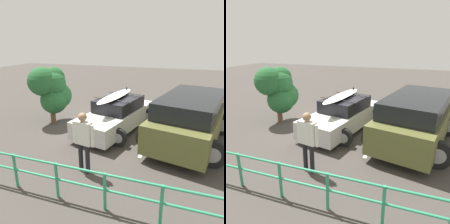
# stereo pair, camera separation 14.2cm
# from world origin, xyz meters

# --- Properties ---
(ground_plane) EXTENTS (44.00, 44.00, 0.02)m
(ground_plane) POSITION_xyz_m (0.00, 0.00, -0.01)
(ground_plane) COLOR #423D38
(ground_plane) RESTS_ON ground
(parking_stripe) EXTENTS (0.12, 4.00, 0.00)m
(parking_stripe) POSITION_xyz_m (-1.82, 0.36, 0.00)
(parking_stripe) COLOR silver
(parking_stripe) RESTS_ON ground
(sedan_car) EXTENTS (2.79, 4.48, 1.61)m
(sedan_car) POSITION_xyz_m (-0.41, 0.32, 0.64)
(sedan_car) COLOR silver
(sedan_car) RESTS_ON ground
(suv_car) EXTENTS (3.36, 4.89, 1.77)m
(suv_car) POSITION_xyz_m (-3.24, 0.61, 0.93)
(suv_car) COLOR brown
(suv_car) RESTS_ON ground
(person_bystander) EXTENTS (0.68, 0.29, 1.76)m
(person_bystander) POSITION_xyz_m (-0.51, 3.62, 1.06)
(person_bystander) COLOR black
(person_bystander) RESTS_ON ground
(railing_fence) EXTENTS (8.45, 0.11, 0.93)m
(railing_fence) POSITION_xyz_m (-0.99, 4.81, 0.61)
(railing_fence) COLOR #2D9366
(railing_fence) RESTS_ON ground
(bush_near_left) EXTENTS (1.60, 1.78, 2.51)m
(bush_near_left) POSITION_xyz_m (2.55, 0.45, 1.50)
(bush_near_left) COLOR brown
(bush_near_left) RESTS_ON ground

